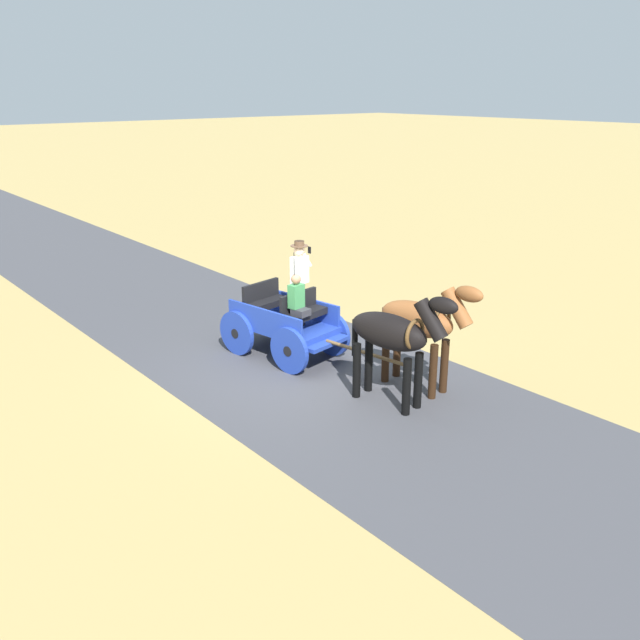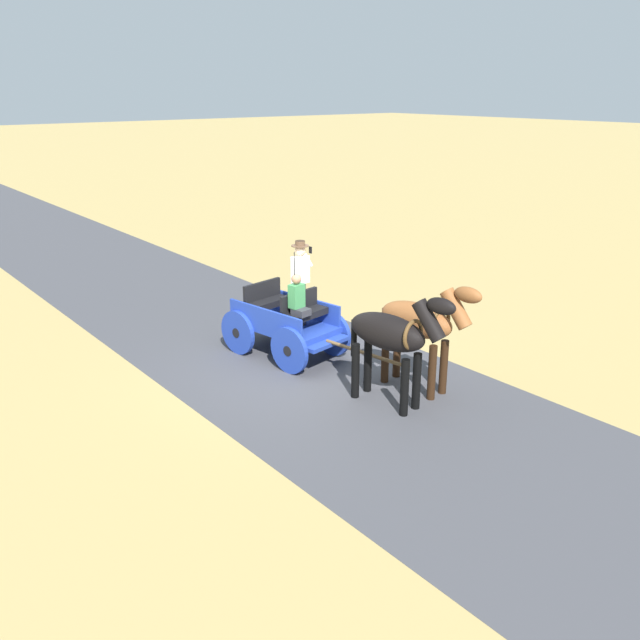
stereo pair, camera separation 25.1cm
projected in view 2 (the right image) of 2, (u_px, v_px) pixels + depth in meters
ground_plane at (303, 369)px, 13.72m from camera, size 200.00×200.00×0.00m
road_surface at (303, 368)px, 13.72m from camera, size 5.27×160.00×0.01m
horse_drawn_carriage at (288, 319)px, 14.15m from camera, size 1.78×4.51×2.50m
horse_near_side at (421, 323)px, 12.37m from camera, size 0.75×2.14×2.21m
horse_off_side at (392, 336)px, 11.75m from camera, size 0.81×2.15×2.21m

